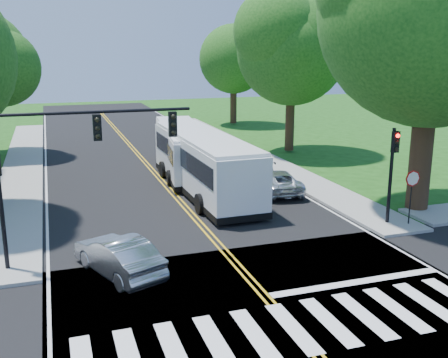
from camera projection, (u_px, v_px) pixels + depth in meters
name	position (u px, v px, depth m)	size (l,w,h in m)	color
ground	(286.00, 320.00, 15.85)	(140.00, 140.00, 0.00)	#184611
road	(162.00, 181.00, 32.40)	(14.00, 96.00, 0.01)	black
cross_road	(286.00, 320.00, 15.85)	(60.00, 12.00, 0.01)	black
center_line	(150.00, 167.00, 36.08)	(0.36, 70.00, 0.01)	gold
edge_line_w	(46.00, 175.00, 33.98)	(0.12, 70.00, 0.01)	silver
edge_line_e	(242.00, 161.00, 38.18)	(0.12, 70.00, 0.01)	silver
crosswalk	(293.00, 328.00, 15.39)	(12.60, 3.00, 0.01)	silver
stop_bar	(357.00, 282.00, 18.40)	(6.60, 0.40, 0.01)	silver
sidewalk_nw	(23.00, 166.00, 36.26)	(2.60, 40.00, 0.15)	gray
sidewalk_ne	(247.00, 151.00, 41.38)	(2.60, 40.00, 0.15)	gray
tree_ne_big	(434.00, 12.00, 24.26)	(10.80, 10.80, 14.91)	#341D14
tree_east_mid	(292.00, 50.00, 39.56)	(8.40, 8.40, 11.93)	#341D14
tree_east_far	(234.00, 59.00, 54.82)	(7.20, 7.20, 10.34)	#341D14
signal_nw	(66.00, 151.00, 18.89)	(7.15, 0.46, 5.66)	black
signal_ne	(392.00, 163.00, 23.58)	(0.30, 0.46, 4.40)	black
stop_sign	(412.00, 184.00, 23.63)	(0.76, 0.08, 2.53)	black
bus_lead	(203.00, 162.00, 29.56)	(3.28, 12.82, 3.30)	silver
bus_follow	(183.00, 148.00, 34.57)	(3.83, 11.82, 3.00)	silver
hatchback	(118.00, 256.00, 18.88)	(1.51, 4.33, 1.43)	#B3B5BA
suv	(276.00, 181.00, 29.70)	(2.13, 4.63, 1.29)	silver
dark_sedan	(251.00, 165.00, 33.78)	(1.80, 4.43, 1.28)	black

